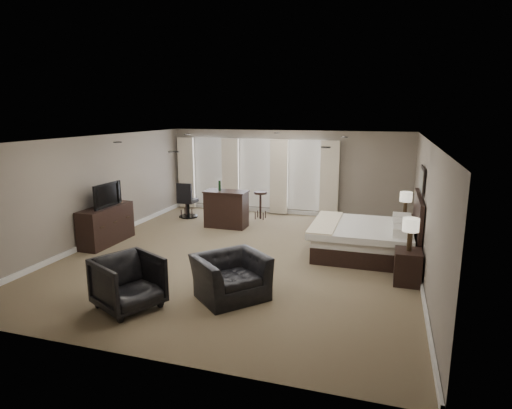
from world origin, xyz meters
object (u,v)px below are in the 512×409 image
(armchair_near, at_px, (231,269))
(tv, at_px, (105,204))
(bed, at_px, (364,224))
(armchair_far, at_px, (128,280))
(bar_counter, at_px, (226,209))
(dresser, at_px, (106,225))
(bar_stool_right, at_px, (260,205))
(desk_chair, at_px, (188,200))
(lamp_near, at_px, (410,235))
(nightstand_near, at_px, (408,267))
(bar_stool_left, at_px, (186,203))
(nightstand_far, at_px, (404,228))
(lamp_far, at_px, (405,204))

(armchair_near, bearing_deg, tv, 105.03)
(bed, relative_size, armchair_far, 2.30)
(bed, height_order, armchair_near, bed)
(armchair_far, relative_size, bar_counter, 0.81)
(dresser, bearing_deg, bar_counter, 45.64)
(tv, distance_m, armchair_far, 3.89)
(bed, height_order, bar_counter, bed)
(bed, bearing_deg, dresser, -170.51)
(armchair_near, height_order, bar_stool_right, armchair_near)
(bar_stool_right, height_order, desk_chair, desk_chair)
(lamp_near, relative_size, armchair_near, 0.53)
(bed, xyz_separation_m, nightstand_near, (0.89, -1.45, -0.38))
(bed, relative_size, desk_chair, 2.03)
(bed, relative_size, bar_stool_left, 2.73)
(dresser, bearing_deg, lamp_near, -3.66)
(nightstand_far, bearing_deg, desk_chair, 175.16)
(armchair_far, bearing_deg, desk_chair, 43.62)
(bed, height_order, tv, bed)
(bed, xyz_separation_m, nightstand_far, (0.89, 1.45, -0.40))
(bar_counter, xyz_separation_m, bar_stool_right, (0.63, 1.18, -0.10))
(nightstand_far, distance_m, bar_stool_left, 6.35)
(nightstand_near, distance_m, armchair_near, 3.34)
(bar_counter, height_order, desk_chair, desk_chair)
(nightstand_near, xyz_separation_m, bar_stool_left, (-6.32, 3.55, 0.09))
(dresser, relative_size, tv, 1.58)
(nightstand_far, height_order, bar_stool_right, bar_stool_right)
(dresser, relative_size, desk_chair, 1.46)
(lamp_near, relative_size, bar_stool_left, 0.76)
(bed, bearing_deg, armchair_far, -131.75)
(lamp_near, bearing_deg, desk_chair, 151.08)
(bed, xyz_separation_m, dresser, (-6.03, -1.01, -0.24))
(bed, relative_size, armchair_near, 1.91)
(lamp_near, height_order, lamp_far, lamp_near)
(lamp_far, xyz_separation_m, desk_chair, (-6.20, 0.52, -0.38))
(nightstand_far, bearing_deg, bar_stool_right, 166.01)
(nightstand_near, xyz_separation_m, armchair_far, (-4.38, -2.46, 0.16))
(dresser, bearing_deg, tv, 0.00)
(dresser, height_order, bar_counter, bar_counter)
(bed, height_order, dresser, bed)
(lamp_near, distance_m, bar_stool_left, 7.27)
(nightstand_near, relative_size, dresser, 0.40)
(nightstand_near, xyz_separation_m, lamp_far, (0.00, 2.90, 0.60))
(desk_chair, bearing_deg, tv, 76.42)
(nightstand_near, bearing_deg, bar_stool_right, 136.02)
(tv, relative_size, bar_stool_right, 1.21)
(bed, bearing_deg, lamp_near, -58.46)
(armchair_near, bearing_deg, nightstand_far, 8.52)
(bar_counter, distance_m, desk_chair, 1.67)
(bar_counter, bearing_deg, lamp_far, 2.09)
(nightstand_far, relative_size, armchair_near, 0.53)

